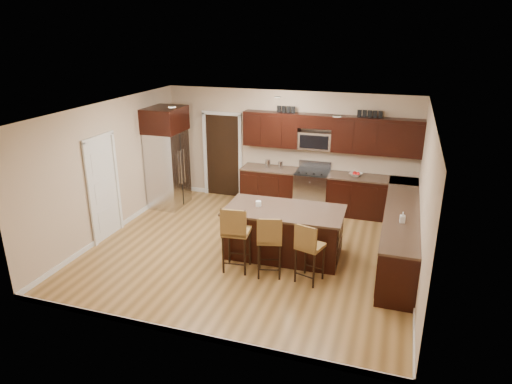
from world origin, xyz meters
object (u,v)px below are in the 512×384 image
(range, at_px, (312,190))
(refrigerator, at_px, (167,156))
(stool_left, at_px, (235,232))
(stool_right, at_px, (308,246))
(stool_mid, at_px, (270,239))
(island, at_px, (284,234))

(range, relative_size, refrigerator, 0.47)
(stool_left, relative_size, stool_right, 1.13)
(refrigerator, bearing_deg, stool_right, -32.50)
(stool_left, relative_size, stool_mid, 1.08)
(island, bearing_deg, refrigerator, 151.64)
(stool_left, bearing_deg, range, 72.49)
(range, height_order, stool_mid, stool_mid)
(range, height_order, stool_left, stool_left)
(refrigerator, bearing_deg, range, 13.15)
(range, distance_m, stool_mid, 3.26)
(stool_right, bearing_deg, stool_mid, -163.18)
(range, xyz_separation_m, stool_right, (0.60, -3.25, 0.20))
(stool_left, distance_m, refrigerator, 3.65)
(stool_right, distance_m, refrigerator, 4.65)
(island, distance_m, stool_mid, 0.89)
(island, xyz_separation_m, stool_right, (0.63, -0.84, 0.24))
(island, bearing_deg, stool_mid, -93.84)
(stool_mid, bearing_deg, stool_right, -14.54)
(range, bearing_deg, stool_left, -101.69)
(island, relative_size, stool_right, 2.05)
(stool_left, relative_size, refrigerator, 0.51)
(range, distance_m, island, 2.41)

